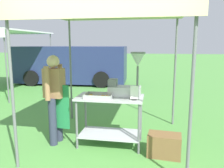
{
  "coord_description": "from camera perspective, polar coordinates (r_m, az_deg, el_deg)",
  "views": [
    {
      "loc": [
        0.7,
        -2.52,
        1.8
      ],
      "look_at": [
        -0.03,
        1.53,
        1.08
      ],
      "focal_mm": 36.73,
      "sensor_mm": 36.0,
      "label": 1
    }
  ],
  "objects": [
    {
      "name": "supply_crate",
      "position": [
        3.93,
        12.84,
        -14.62
      ],
      "size": [
        0.55,
        0.36,
        0.37
      ],
      "color": "brown",
      "rests_on": "ground"
    },
    {
      "name": "van_navy",
      "position": [
        10.75,
        -10.01,
        4.87
      ],
      "size": [
        5.04,
        2.3,
        1.69
      ],
      "color": "navy",
      "rests_on": "ground"
    },
    {
      "name": "stall_canopy",
      "position": [
        4.04,
        -0.27,
        16.96
      ],
      "size": [
        2.61,
        2.52,
        2.39
      ],
      "color": "slate",
      "rests_on": "ground"
    },
    {
      "name": "donut_fryer",
      "position": [
        3.97,
        3.91,
        0.73
      ],
      "size": [
        0.63,
        0.28,
        0.77
      ],
      "color": "#B7B7BC",
      "rests_on": "donut_cart"
    },
    {
      "name": "vendor",
      "position": [
        4.22,
        -14.04,
        -2.64
      ],
      "size": [
        0.46,
        0.54,
        1.61
      ],
      "color": "#2D3347",
      "rests_on": "ground"
    },
    {
      "name": "donut_cart",
      "position": [
        4.09,
        -0.5,
        -6.69
      ],
      "size": [
        1.17,
        0.64,
        0.89
      ],
      "color": "#B7B7BC",
      "rests_on": "ground"
    },
    {
      "name": "menu_sign",
      "position": [
        3.76,
        5.56,
        -2.5
      ],
      "size": [
        0.13,
        0.05,
        0.24
      ],
      "color": "black",
      "rests_on": "donut_cart"
    },
    {
      "name": "donut_tray",
      "position": [
        3.92,
        -3.26,
        -3.16
      ],
      "size": [
        0.47,
        0.33,
        0.07
      ],
      "color": "#B7B7BC",
      "rests_on": "donut_cart"
    },
    {
      "name": "ground_plane",
      "position": [
        8.74,
        5.44,
        -2.0
      ],
      "size": [
        70.0,
        70.0,
        0.0
      ],
      "primitive_type": "plane",
      "color": "#519342"
    }
  ]
}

